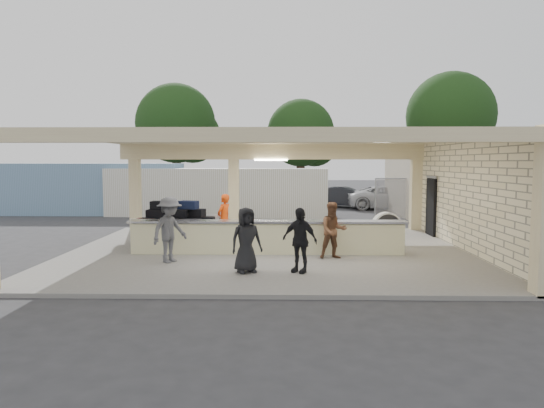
{
  "coord_description": "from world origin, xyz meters",
  "views": [
    {
      "loc": [
        0.43,
        -14.68,
        2.81
      ],
      "look_at": [
        0.11,
        1.0,
        1.44
      ],
      "focal_mm": 32.0,
      "sensor_mm": 36.0,
      "label": 1
    }
  ],
  "objects_px": {
    "passenger_c": "(170,230)",
    "baggage_handler": "(224,219)",
    "drum_fan": "(387,227)",
    "passenger_d": "(246,240)",
    "car_dark": "(345,197)",
    "luggage_cart": "(175,221)",
    "car_white_a": "(390,198)",
    "baggage_counter": "(267,237)",
    "passenger_a": "(333,230)",
    "container_white": "(218,192)",
    "passenger_b": "(300,240)",
    "container_blue": "(84,189)",
    "car_white_b": "(501,197)"
  },
  "relations": [
    {
      "from": "drum_fan",
      "to": "container_blue",
      "type": "distance_m",
      "value": 17.43
    },
    {
      "from": "container_white",
      "to": "container_blue",
      "type": "height_order",
      "value": "container_blue"
    },
    {
      "from": "baggage_counter",
      "to": "car_dark",
      "type": "height_order",
      "value": "car_dark"
    },
    {
      "from": "passenger_a",
      "to": "passenger_d",
      "type": "bearing_deg",
      "value": -151.23
    },
    {
      "from": "drum_fan",
      "to": "car_white_a",
      "type": "xyz_separation_m",
      "value": [
        2.99,
        12.92,
        0.02
      ]
    },
    {
      "from": "passenger_c",
      "to": "baggage_handler",
      "type": "bearing_deg",
      "value": 14.39
    },
    {
      "from": "car_white_b",
      "to": "car_dark",
      "type": "height_order",
      "value": "car_white_b"
    },
    {
      "from": "container_white",
      "to": "container_blue",
      "type": "xyz_separation_m",
      "value": [
        -7.38,
        0.85,
        0.13
      ]
    },
    {
      "from": "drum_fan",
      "to": "car_white_b",
      "type": "height_order",
      "value": "car_white_b"
    },
    {
      "from": "drum_fan",
      "to": "passenger_d",
      "type": "bearing_deg",
      "value": -141.39
    },
    {
      "from": "car_white_b",
      "to": "container_blue",
      "type": "relative_size",
      "value": 0.47
    },
    {
      "from": "baggage_counter",
      "to": "car_white_a",
      "type": "distance_m",
      "value": 16.03
    },
    {
      "from": "baggage_handler",
      "to": "passenger_a",
      "type": "distance_m",
      "value": 4.22
    },
    {
      "from": "passenger_a",
      "to": "container_white",
      "type": "bearing_deg",
      "value": 104.15
    },
    {
      "from": "passenger_b",
      "to": "container_white",
      "type": "distance_m",
      "value": 13.85
    },
    {
      "from": "car_white_b",
      "to": "container_blue",
      "type": "height_order",
      "value": "container_blue"
    },
    {
      "from": "baggage_handler",
      "to": "passenger_c",
      "type": "distance_m",
      "value": 3.33
    },
    {
      "from": "container_blue",
      "to": "car_white_b",
      "type": "bearing_deg",
      "value": 5.44
    },
    {
      "from": "car_white_a",
      "to": "passenger_c",
      "type": "bearing_deg",
      "value": 151.68
    },
    {
      "from": "passenger_a",
      "to": "passenger_d",
      "type": "relative_size",
      "value": 0.99
    },
    {
      "from": "baggage_handler",
      "to": "passenger_b",
      "type": "distance_m",
      "value": 4.86
    },
    {
      "from": "passenger_a",
      "to": "car_white_b",
      "type": "height_order",
      "value": "passenger_a"
    },
    {
      "from": "baggage_counter",
      "to": "passenger_d",
      "type": "bearing_deg",
      "value": -100.01
    },
    {
      "from": "baggage_counter",
      "to": "car_dark",
      "type": "xyz_separation_m",
      "value": [
        4.35,
        15.6,
        0.06
      ]
    },
    {
      "from": "passenger_a",
      "to": "car_white_a",
      "type": "height_order",
      "value": "passenger_a"
    },
    {
      "from": "passenger_c",
      "to": "passenger_a",
      "type": "bearing_deg",
      "value": -48.78
    },
    {
      "from": "baggage_counter",
      "to": "passenger_a",
      "type": "xyz_separation_m",
      "value": [
        1.87,
        -0.74,
        0.31
      ]
    },
    {
      "from": "baggage_handler",
      "to": "luggage_cart",
      "type": "bearing_deg",
      "value": -43.6
    },
    {
      "from": "baggage_handler",
      "to": "car_dark",
      "type": "xyz_separation_m",
      "value": [
        5.84,
        13.79,
        -0.28
      ]
    },
    {
      "from": "passenger_c",
      "to": "car_dark",
      "type": "distance_m",
      "value": 18.3
    },
    {
      "from": "luggage_cart",
      "to": "passenger_c",
      "type": "height_order",
      "value": "passenger_c"
    },
    {
      "from": "passenger_d",
      "to": "car_dark",
      "type": "xyz_separation_m",
      "value": [
        4.78,
        18.08,
        -0.26
      ]
    },
    {
      "from": "luggage_cart",
      "to": "baggage_handler",
      "type": "bearing_deg",
      "value": 22.04
    },
    {
      "from": "luggage_cart",
      "to": "passenger_c",
      "type": "distance_m",
      "value": 2.72
    },
    {
      "from": "passenger_d",
      "to": "car_white_a",
      "type": "height_order",
      "value": "passenger_d"
    },
    {
      "from": "luggage_cart",
      "to": "baggage_handler",
      "type": "relative_size",
      "value": 1.59
    },
    {
      "from": "baggage_counter",
      "to": "passenger_a",
      "type": "height_order",
      "value": "passenger_a"
    },
    {
      "from": "drum_fan",
      "to": "baggage_counter",
      "type": "bearing_deg",
      "value": -162.49
    },
    {
      "from": "baggage_counter",
      "to": "car_white_a",
      "type": "height_order",
      "value": "car_white_a"
    },
    {
      "from": "passenger_c",
      "to": "passenger_d",
      "type": "distance_m",
      "value": 2.44
    },
    {
      "from": "passenger_a",
      "to": "car_white_b",
      "type": "bearing_deg",
      "value": 44.43
    },
    {
      "from": "passenger_d",
      "to": "container_blue",
      "type": "xyz_separation_m",
      "value": [
        -9.86,
        14.21,
        0.46
      ]
    },
    {
      "from": "luggage_cart",
      "to": "car_white_a",
      "type": "xyz_separation_m",
      "value": [
        9.88,
        13.14,
        -0.22
      ]
    },
    {
      "from": "passenger_b",
      "to": "car_dark",
      "type": "xyz_separation_m",
      "value": [
        3.48,
        18.04,
        -0.26
      ]
    },
    {
      "from": "drum_fan",
      "to": "passenger_c",
      "type": "bearing_deg",
      "value": -160.44
    },
    {
      "from": "car_dark",
      "to": "luggage_cart",
      "type": "bearing_deg",
      "value": 173.26
    },
    {
      "from": "passenger_a",
      "to": "drum_fan",
      "type": "bearing_deg",
      "value": 41.15
    },
    {
      "from": "baggage_counter",
      "to": "passenger_c",
      "type": "relative_size",
      "value": 4.63
    },
    {
      "from": "passenger_c",
      "to": "car_dark",
      "type": "relative_size",
      "value": 0.46
    },
    {
      "from": "passenger_d",
      "to": "car_white_a",
      "type": "xyz_separation_m",
      "value": [
        7.29,
        16.97,
        -0.21
      ]
    }
  ]
}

